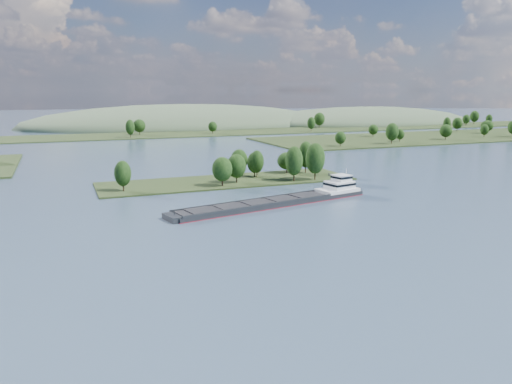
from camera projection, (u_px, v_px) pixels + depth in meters
name	position (u px, v px, depth m)	size (l,w,h in m)	color
ground	(295.00, 217.00, 142.43)	(1800.00, 1800.00, 0.00)	#384E62
tree_island	(248.00, 171.00, 197.91)	(100.00, 30.02, 15.87)	#202E14
right_bank	(460.00, 135.00, 389.65)	(320.00, 90.00, 15.42)	#202E14
back_shoreline	(152.00, 134.00, 400.45)	(900.00, 60.00, 15.75)	#202E14
hill_east	(366.00, 123.00, 555.36)	(260.00, 140.00, 36.00)	#41543A
hill_west	(184.00, 126.00, 510.00)	(320.00, 160.00, 44.00)	#41543A
cargo_barge	(285.00, 200.00, 159.41)	(71.16, 22.94, 9.60)	black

